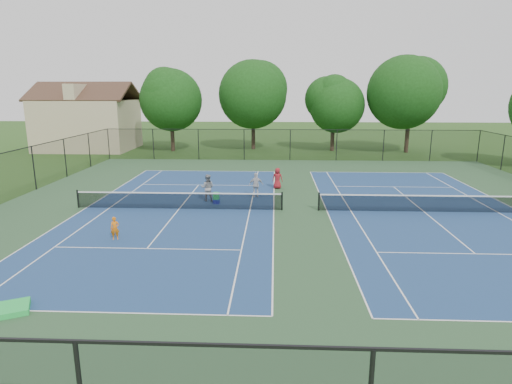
{
  "coord_description": "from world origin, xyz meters",
  "views": [
    {
      "loc": [
        -1.49,
        -23.66,
        6.72
      ],
      "look_at": [
        -2.49,
        -1.0,
        1.3
      ],
      "focal_mm": 30.0,
      "sensor_mm": 36.0,
      "label": 1
    }
  ],
  "objects_px": {
    "bystander_c": "(277,178)",
    "ball_hopper": "(216,196)",
    "ball_crate": "(216,201)",
    "clapboard_house": "(88,122)",
    "tree_back_d": "(411,89)",
    "instructor": "(208,188)",
    "bystander_a": "(256,185)",
    "tree_back_c": "(334,102)",
    "tree_back_b": "(253,91)",
    "tree_back_a": "(171,96)",
    "child_player": "(115,228)"
  },
  "relations": [
    {
      "from": "child_player",
      "to": "bystander_a",
      "type": "height_order",
      "value": "bystander_a"
    },
    {
      "from": "ball_crate",
      "to": "clapboard_house",
      "type": "bearing_deg",
      "value": 127.17
    },
    {
      "from": "tree_back_a",
      "to": "clapboard_house",
      "type": "bearing_deg",
      "value": 174.29
    },
    {
      "from": "tree_back_a",
      "to": "bystander_a",
      "type": "bearing_deg",
      "value": -63.79
    },
    {
      "from": "clapboard_house",
      "to": "bystander_a",
      "type": "bearing_deg",
      "value": -47.24
    },
    {
      "from": "bystander_a",
      "to": "bystander_c",
      "type": "bearing_deg",
      "value": -128.59
    },
    {
      "from": "tree_back_b",
      "to": "child_player",
      "type": "distance_m",
      "value": 32.21
    },
    {
      "from": "instructor",
      "to": "bystander_a",
      "type": "relative_size",
      "value": 1.05
    },
    {
      "from": "instructor",
      "to": "bystander_a",
      "type": "bearing_deg",
      "value": -156.24
    },
    {
      "from": "child_player",
      "to": "bystander_c",
      "type": "distance_m",
      "value": 13.18
    },
    {
      "from": "bystander_a",
      "to": "clapboard_house",
      "type": "bearing_deg",
      "value": -57.2
    },
    {
      "from": "tree_back_d",
      "to": "ball_hopper",
      "type": "height_order",
      "value": "tree_back_d"
    },
    {
      "from": "tree_back_c",
      "to": "instructor",
      "type": "distance_m",
      "value": 25.83
    },
    {
      "from": "tree_back_a",
      "to": "ball_hopper",
      "type": "bearing_deg",
      "value": -70.62
    },
    {
      "from": "tree_back_c",
      "to": "instructor",
      "type": "bearing_deg",
      "value": -114.69
    },
    {
      "from": "tree_back_a",
      "to": "tree_back_d",
      "type": "distance_m",
      "value": 26.01
    },
    {
      "from": "child_player",
      "to": "ball_hopper",
      "type": "distance_m",
      "value": 7.56
    },
    {
      "from": "child_player",
      "to": "instructor",
      "type": "relative_size",
      "value": 0.64
    },
    {
      "from": "ball_hopper",
      "to": "tree_back_a",
      "type": "bearing_deg",
      "value": 109.38
    },
    {
      "from": "tree_back_d",
      "to": "instructor",
      "type": "height_order",
      "value": "tree_back_d"
    },
    {
      "from": "tree_back_b",
      "to": "tree_back_a",
      "type": "bearing_deg",
      "value": -167.47
    },
    {
      "from": "tree_back_a",
      "to": "clapboard_house",
      "type": "distance_m",
      "value": 10.47
    },
    {
      "from": "instructor",
      "to": "ball_crate",
      "type": "relative_size",
      "value": 4.89
    },
    {
      "from": "bystander_c",
      "to": "ball_hopper",
      "type": "height_order",
      "value": "bystander_c"
    },
    {
      "from": "child_player",
      "to": "ball_hopper",
      "type": "bearing_deg",
      "value": 43.01
    },
    {
      "from": "tree_back_c",
      "to": "tree_back_d",
      "type": "height_order",
      "value": "tree_back_d"
    },
    {
      "from": "tree_back_a",
      "to": "tree_back_b",
      "type": "relative_size",
      "value": 0.91
    },
    {
      "from": "tree_back_d",
      "to": "ball_crate",
      "type": "distance_m",
      "value": 29.76
    },
    {
      "from": "tree_back_c",
      "to": "ball_hopper",
      "type": "bearing_deg",
      "value": -112.85
    },
    {
      "from": "tree_back_d",
      "to": "bystander_c",
      "type": "bearing_deg",
      "value": -127.75
    },
    {
      "from": "tree_back_d",
      "to": "bystander_c",
      "type": "xyz_separation_m",
      "value": [
        -14.28,
        -18.45,
        -6.09
      ]
    },
    {
      "from": "clapboard_house",
      "to": "ball_hopper",
      "type": "xyz_separation_m",
      "value": [
        18.0,
        -23.74,
        -2.6
      ]
    },
    {
      "from": "tree_back_d",
      "to": "clapboard_house",
      "type": "bearing_deg",
      "value": 178.41
    },
    {
      "from": "child_player",
      "to": "ball_crate",
      "type": "height_order",
      "value": "child_player"
    },
    {
      "from": "tree_back_c",
      "to": "bystander_a",
      "type": "bearing_deg",
      "value": -109.23
    },
    {
      "from": "tree_back_c",
      "to": "tree_back_b",
      "type": "bearing_deg",
      "value": 173.66
    },
    {
      "from": "bystander_a",
      "to": "tree_back_a",
      "type": "bearing_deg",
      "value": -73.75
    },
    {
      "from": "clapboard_house",
      "to": "bystander_c",
      "type": "bearing_deg",
      "value": -41.85
    },
    {
      "from": "bystander_a",
      "to": "ball_crate",
      "type": "xyz_separation_m",
      "value": [
        -2.33,
        -1.75,
        -0.66
      ]
    },
    {
      "from": "bystander_c",
      "to": "ball_crate",
      "type": "distance_m",
      "value": 5.71
    },
    {
      "from": "bystander_c",
      "to": "ball_crate",
      "type": "xyz_separation_m",
      "value": [
        -3.72,
        -4.29,
        -0.59
      ]
    },
    {
      "from": "bystander_a",
      "to": "ball_crate",
      "type": "bearing_deg",
      "value": 26.93
    },
    {
      "from": "instructor",
      "to": "bystander_a",
      "type": "xyz_separation_m",
      "value": [
        2.95,
        1.1,
        -0.04
      ]
    },
    {
      "from": "tree_back_b",
      "to": "ball_hopper",
      "type": "height_order",
      "value": "tree_back_b"
    },
    {
      "from": "ball_crate",
      "to": "tree_back_c",
      "type": "bearing_deg",
      "value": 67.15
    },
    {
      "from": "ball_crate",
      "to": "tree_back_b",
      "type": "bearing_deg",
      "value": 87.68
    },
    {
      "from": "tree_back_a",
      "to": "ball_hopper",
      "type": "distance_m",
      "value": 24.73
    },
    {
      "from": "instructor",
      "to": "ball_crate",
      "type": "height_order",
      "value": "instructor"
    },
    {
      "from": "tree_back_a",
      "to": "ball_hopper",
      "type": "xyz_separation_m",
      "value": [
        8.0,
        -22.74,
        -5.55
      ]
    },
    {
      "from": "tree_back_a",
      "to": "tree_back_c",
      "type": "xyz_separation_m",
      "value": [
        18.0,
        1.0,
        -0.56
      ]
    }
  ]
}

